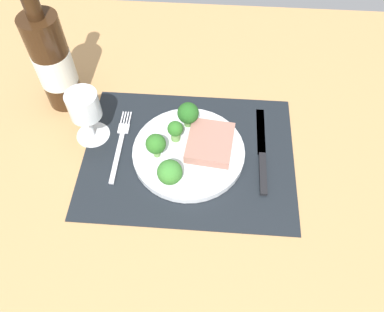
{
  "coord_description": "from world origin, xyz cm",
  "views": [
    {
      "loc": [
        4.17,
        -47.17,
        66.71
      ],
      "look_at": [
        0.82,
        -1.47,
        1.9
      ],
      "focal_mm": 36.0,
      "sensor_mm": 36.0,
      "label": 1
    }
  ],
  "objects_px": {
    "wine_glass": "(85,109)",
    "steak": "(210,143)",
    "fork": "(120,144)",
    "wine_bottle": "(53,61)",
    "plate": "(189,152)",
    "knife": "(262,156)"
  },
  "relations": [
    {
      "from": "plate",
      "to": "wine_bottle",
      "type": "xyz_separation_m",
      "value": [
        -0.3,
        0.14,
        0.11
      ]
    },
    {
      "from": "fork",
      "to": "knife",
      "type": "bearing_deg",
      "value": 1.36
    },
    {
      "from": "steak",
      "to": "wine_glass",
      "type": "bearing_deg",
      "value": 174.45
    },
    {
      "from": "plate",
      "to": "steak",
      "type": "height_order",
      "value": "steak"
    },
    {
      "from": "knife",
      "to": "wine_bottle",
      "type": "distance_m",
      "value": 0.49
    },
    {
      "from": "steak",
      "to": "fork",
      "type": "height_order",
      "value": "steak"
    },
    {
      "from": "wine_glass",
      "to": "steak",
      "type": "bearing_deg",
      "value": -5.55
    },
    {
      "from": "steak",
      "to": "knife",
      "type": "height_order",
      "value": "steak"
    },
    {
      "from": "fork",
      "to": "knife",
      "type": "distance_m",
      "value": 0.3
    },
    {
      "from": "wine_bottle",
      "to": "plate",
      "type": "bearing_deg",
      "value": -25.14
    },
    {
      "from": "knife",
      "to": "fork",
      "type": "bearing_deg",
      "value": 175.54
    },
    {
      "from": "knife",
      "to": "wine_glass",
      "type": "relative_size",
      "value": 1.84
    },
    {
      "from": "knife",
      "to": "wine_bottle",
      "type": "relative_size",
      "value": 0.73
    },
    {
      "from": "plate",
      "to": "fork",
      "type": "xyz_separation_m",
      "value": [
        -0.15,
        0.01,
        -0.01
      ]
    },
    {
      "from": "plate",
      "to": "wine_bottle",
      "type": "distance_m",
      "value": 0.35
    },
    {
      "from": "steak",
      "to": "knife",
      "type": "relative_size",
      "value": 0.47
    },
    {
      "from": "steak",
      "to": "knife",
      "type": "bearing_deg",
      "value": -4.7
    },
    {
      "from": "fork",
      "to": "knife",
      "type": "relative_size",
      "value": 0.83
    },
    {
      "from": "fork",
      "to": "wine_bottle",
      "type": "distance_m",
      "value": 0.23
    },
    {
      "from": "fork",
      "to": "wine_glass",
      "type": "distance_m",
      "value": 0.11
    },
    {
      "from": "wine_glass",
      "to": "wine_bottle",
      "type": "bearing_deg",
      "value": 130.19
    },
    {
      "from": "fork",
      "to": "wine_bottle",
      "type": "height_order",
      "value": "wine_bottle"
    }
  ]
}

